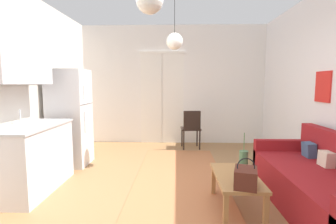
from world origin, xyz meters
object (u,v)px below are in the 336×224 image
object	(u,v)px
bamboo_vase	(243,161)
pendant_lamp_near	(150,0)
handbag	(246,177)
coffee_table	(236,180)
accent_chair	(191,127)
pendant_lamp_far	(175,41)
couch	(325,188)
refrigerator	(70,118)

from	to	relation	value
bamboo_vase	pendant_lamp_near	distance (m)	2.06
bamboo_vase	handbag	bearing A→B (deg)	-101.76
coffee_table	pendant_lamp_near	world-z (taller)	pendant_lamp_near
coffee_table	pendant_lamp_near	bearing A→B (deg)	-150.46
accent_chair	pendant_lamp_far	size ratio (longest dim) A/B	1.04
pendant_lamp_near	couch	bearing A→B (deg)	15.15
couch	pendant_lamp_near	world-z (taller)	pendant_lamp_near
couch	refrigerator	size ratio (longest dim) A/B	1.21
coffee_table	accent_chair	size ratio (longest dim) A/B	1.05
couch	bamboo_vase	world-z (taller)	bamboo_vase
handbag	pendant_lamp_far	size ratio (longest dim) A/B	0.40
pendant_lamp_near	pendant_lamp_far	world-z (taller)	same
pendant_lamp_near	pendant_lamp_far	size ratio (longest dim) A/B	0.95
bamboo_vase	coffee_table	bearing A→B (deg)	-129.95
accent_chair	pendant_lamp_near	xyz separation A→B (m)	(-0.57, -3.36, 1.70)
coffee_table	pendant_lamp_near	distance (m)	2.13
handbag	pendant_lamp_near	xyz separation A→B (m)	(-0.95, -0.21, 1.68)
pendant_lamp_near	handbag	bearing A→B (deg)	12.35
couch	bamboo_vase	distance (m)	0.95
bamboo_vase	handbag	distance (m)	0.46
handbag	refrigerator	size ratio (longest dim) A/B	0.20
couch	pendant_lamp_far	bearing A→B (deg)	138.59
refrigerator	pendant_lamp_near	bearing A→B (deg)	-52.04
refrigerator	pendant_lamp_far	xyz separation A→B (m)	(1.88, -0.09, 1.32)
handbag	coffee_table	bearing A→B (deg)	92.65
accent_chair	pendant_lamp_near	world-z (taller)	pendant_lamp_near
refrigerator	pendant_lamp_far	world-z (taller)	pendant_lamp_far
accent_chair	pendant_lamp_far	world-z (taller)	pendant_lamp_far
handbag	pendant_lamp_far	xyz separation A→B (m)	(-0.75, 1.86, 1.66)
coffee_table	handbag	world-z (taller)	handbag
couch	pendant_lamp_far	distance (m)	3.00
couch	refrigerator	xyz separation A→B (m)	(-3.62, 1.63, 0.57)
couch	bamboo_vase	bearing A→B (deg)	171.59
couch	pendant_lamp_near	xyz separation A→B (m)	(-1.94, -0.53, 1.91)
refrigerator	bamboo_vase	bearing A→B (deg)	-28.75
coffee_table	refrigerator	world-z (taller)	refrigerator
pendant_lamp_near	pendant_lamp_far	bearing A→B (deg)	84.41
bamboo_vase	handbag	xyz separation A→B (m)	(-0.09, -0.45, -0.03)
coffee_table	bamboo_vase	bearing A→B (deg)	50.05
pendant_lamp_far	bamboo_vase	bearing A→B (deg)	-59.06
bamboo_vase	accent_chair	size ratio (longest dim) A/B	0.54
couch	coffee_table	xyz separation A→B (m)	(-1.01, 0.00, 0.07)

